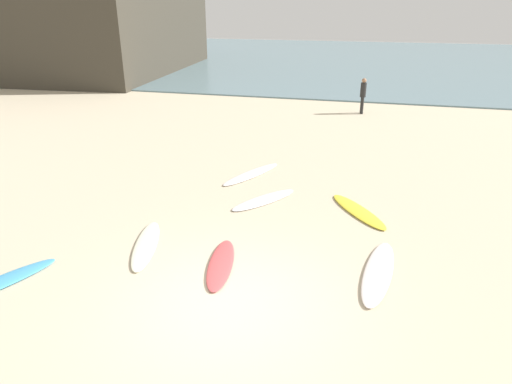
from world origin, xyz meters
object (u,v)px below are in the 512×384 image
object	(u,v)px
surfboard_5	(252,174)
surfboard_6	(358,211)
surfboard_1	(264,200)
surfboard_2	(221,264)
beachgoer_near	(363,94)
surfboard_0	(146,245)
surfboard_4	(378,272)

from	to	relation	value
surfboard_5	surfboard_6	distance (m)	3.96
surfboard_1	surfboard_6	bearing A→B (deg)	-147.28
surfboard_2	surfboard_5	bearing A→B (deg)	-92.27
surfboard_2	surfboard_6	xyz separation A→B (m)	(2.68, 3.36, -0.00)
surfboard_6	beachgoer_near	xyz separation A→B (m)	(-0.38, 11.62, 0.92)
surfboard_5	beachgoer_near	xyz separation A→B (m)	(3.05, 9.63, 0.92)
surfboard_1	beachgoer_near	distance (m)	11.75
surfboard_5	beachgoer_near	bearing A→B (deg)	-82.16
surfboard_6	surfboard_5	bearing A→B (deg)	-65.80
surfboard_0	surfboard_2	size ratio (longest dim) A/B	1.12
surfboard_6	surfboard_0	bearing A→B (deg)	-2.45
surfboard_5	surfboard_6	world-z (taller)	surfboard_6
surfboard_5	beachgoer_near	distance (m)	10.14
surfboard_0	surfboard_6	bearing A→B (deg)	16.23
surfboard_6	surfboard_4	bearing A→B (deg)	64.69
surfboard_1	surfboard_5	world-z (taller)	surfboard_5
surfboard_0	surfboard_5	world-z (taller)	surfboard_0
surfboard_4	surfboard_6	world-z (taller)	surfboard_4
surfboard_4	surfboard_5	bearing A→B (deg)	136.53
surfboard_4	beachgoer_near	distance (m)	14.54
surfboard_4	beachgoer_near	size ratio (longest dim) A/B	1.50
surfboard_2	beachgoer_near	bearing A→B (deg)	-108.95
surfboard_4	surfboard_6	xyz separation A→B (m)	(-0.53, 2.86, -0.01)
surfboard_2	surfboard_4	size ratio (longest dim) A/B	0.79
surfboard_1	surfboard_4	world-z (taller)	surfboard_4
surfboard_1	surfboard_4	size ratio (longest dim) A/B	0.87
surfboard_6	surfboard_2	bearing A→B (deg)	15.69
surfboard_2	beachgoer_near	world-z (taller)	beachgoer_near
surfboard_1	surfboard_2	bearing A→B (deg)	123.41
surfboard_5	surfboard_6	size ratio (longest dim) A/B	1.11
surfboard_1	surfboard_6	size ratio (longest dim) A/B	0.95
surfboard_0	surfboard_2	bearing A→B (deg)	-27.54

